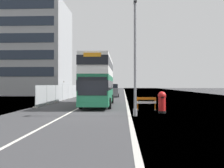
% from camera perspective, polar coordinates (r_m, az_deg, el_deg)
% --- Properties ---
extents(ground, '(140.00, 280.00, 0.10)m').
position_cam_1_polar(ground, '(18.29, -2.80, -7.02)').
color(ground, '#38383A').
extents(double_decker_bus, '(2.90, 11.55, 4.83)m').
position_cam_1_polar(double_decker_bus, '(25.56, -3.04, 0.82)').
color(double_decker_bus, '#1E6B47').
rests_on(double_decker_bus, ground).
extents(lamppost_foreground, '(0.29, 0.70, 7.93)m').
position_cam_1_polar(lamppost_foreground, '(17.19, 5.28, 5.18)').
color(lamppost_foreground, gray).
rests_on(lamppost_foreground, ground).
extents(red_pillar_postbox, '(0.62, 0.62, 1.63)m').
position_cam_1_polar(red_pillar_postbox, '(19.22, 11.29, -3.86)').
color(red_pillar_postbox, black).
rests_on(red_pillar_postbox, ground).
extents(roadworks_barrier, '(1.59, 0.49, 1.10)m').
position_cam_1_polar(roadworks_barrier, '(20.85, 7.82, -4.17)').
color(roadworks_barrier, orange).
rests_on(roadworks_barrier, ground).
extents(construction_site_fence, '(0.44, 20.60, 2.13)m').
position_cam_1_polar(construction_site_fence, '(33.73, -11.23, -2.04)').
color(construction_site_fence, '#A8AAAD').
rests_on(construction_site_fence, ground).
extents(car_oncoming_near, '(1.91, 4.40, 2.25)m').
position_cam_1_polar(car_oncoming_near, '(43.56, 0.30, -1.57)').
color(car_oncoming_near, slate).
rests_on(car_oncoming_near, ground).
extents(car_receding_mid, '(2.01, 4.35, 2.13)m').
position_cam_1_polar(car_receding_mid, '(50.00, -3.39, -1.45)').
color(car_receding_mid, silver).
rests_on(car_receding_mid, ground).
extents(car_receding_far, '(2.06, 4.03, 2.11)m').
position_cam_1_polar(car_receding_far, '(57.80, -3.25, -1.28)').
color(car_receding_far, black).
rests_on(car_receding_far, ground).
extents(bare_tree_far_verge_near, '(2.80, 2.98, 4.07)m').
position_cam_1_polar(bare_tree_far_verge_near, '(50.99, -12.20, -0.10)').
color(bare_tree_far_verge_near, '#4C3D2D').
rests_on(bare_tree_far_verge_near, ground).
extents(bare_tree_far_verge_mid, '(2.79, 2.61, 5.81)m').
position_cam_1_polar(bare_tree_far_verge_mid, '(54.14, -14.87, 0.70)').
color(bare_tree_far_verge_mid, '#4C3D2D').
rests_on(bare_tree_far_verge_mid, ground).
extents(backdrop_office_block, '(26.05, 12.69, 18.72)m').
position_cam_1_polar(backdrop_office_block, '(57.79, -23.20, 7.04)').
color(backdrop_office_block, '#9EA0A3').
rests_on(backdrop_office_block, ground).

